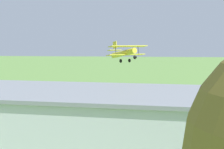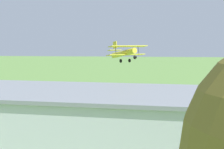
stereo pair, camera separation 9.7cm
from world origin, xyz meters
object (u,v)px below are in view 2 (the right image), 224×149
car_black (15,107)px  person_by_parked_cars (117,102)px  biplane (125,53)px  person_walking_on_apron (10,100)px  person_beside_truck (55,102)px  hangar (66,116)px  person_near_hangar_door (46,104)px  person_at_fence_line (68,104)px  car_red (183,109)px

car_black → person_by_parked_cars: 15.95m
biplane → person_by_parked_cars: bearing=84.7°
person_walking_on_apron → person_beside_truck: bearing=177.0°
car_black → hangar: bearing=131.4°
person_by_parked_cars → person_near_hangar_door: bearing=19.5°
person_beside_truck → person_near_hangar_door: bearing=77.4°
person_at_fence_line → person_beside_truck: (2.60, -1.42, 0.02)m
person_by_parked_cars → person_near_hangar_door: size_ratio=0.92×
car_red → car_black: car_red is taller
person_by_parked_cars → person_walking_on_apron: person_walking_on_apron is taller
car_black → person_walking_on_apron: 6.33m
person_walking_on_apron → car_black: bearing=121.8°
biplane → person_near_hangar_door: size_ratio=4.40×
person_at_fence_line → car_red: bearing=173.9°
person_beside_truck → car_black: bearing=47.4°
car_black → person_walking_on_apron: person_walking_on_apron is taller
person_by_parked_cars → person_beside_truck: 10.20m
hangar → person_beside_truck: size_ratio=19.17×
hangar → person_by_parked_cars: 20.11m
person_walking_on_apron → person_at_fence_line: bearing=170.0°
hangar → person_walking_on_apron: hangar is taller
biplane → person_walking_on_apron: bearing=19.7°
hangar → car_black: 18.24m
biplane → person_beside_truck: 15.05m
hangar → person_by_parked_cars: (-2.70, -19.83, -1.98)m
car_red → person_beside_truck: person_beside_truck is taller
car_black → person_near_hangar_door: person_near_hangar_door is taller
person_near_hangar_door → biplane: bearing=-139.4°
hangar → person_by_parked_cars: bearing=-97.8°
person_at_fence_line → person_near_hangar_door: size_ratio=0.90×
hangar → car_black: size_ratio=7.28×
person_at_fence_line → person_beside_truck: bearing=-28.6°
person_beside_truck → person_by_parked_cars: bearing=-172.9°
car_red → person_at_fence_line: size_ratio=3.09×
person_at_fence_line → person_near_hangar_door: (3.17, 1.10, 0.09)m
hangar → biplane: size_ratio=4.05×
biplane → person_walking_on_apron: (18.56, 6.66, -7.89)m
car_red → person_walking_on_apron: person_walking_on_apron is taller
biplane → car_red: biplane is taller
car_red → person_beside_truck: size_ratio=3.01×
car_red → person_by_parked_cars: size_ratio=3.04×
car_black → biplane: bearing=-141.7°
person_by_parked_cars → person_walking_on_apron: bearing=2.7°
person_at_fence_line → person_walking_on_apron: 10.66m
person_beside_truck → car_red: bearing=170.8°
hangar → car_black: (11.98, -13.61, -1.98)m
car_red → person_walking_on_apron: bearing=-7.5°
person_near_hangar_door → person_beside_truck: 2.59m
biplane → person_at_fence_line: biplane is taller
person_by_parked_cars → person_walking_on_apron: 18.04m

